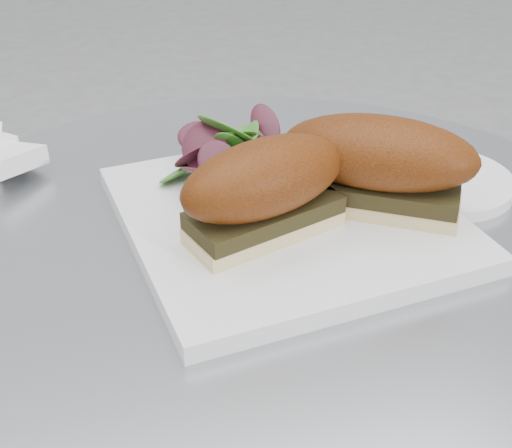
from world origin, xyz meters
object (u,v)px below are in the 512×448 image
(sandwich_left, at_px, (265,188))
(sandwich_right, at_px, (378,162))
(plate, at_px, (287,217))
(saucer, at_px, (444,182))

(sandwich_left, bearing_deg, sandwich_right, -9.08)
(plate, distance_m, sandwich_right, 0.09)
(plate, height_order, sandwich_right, sandwich_right)
(plate, xyz_separation_m, saucer, (0.16, 0.02, -0.00))
(saucer, bearing_deg, sandwich_left, -163.90)
(plate, relative_size, saucer, 2.07)
(sandwich_right, distance_m, saucer, 0.11)
(plate, relative_size, sandwich_right, 1.51)
(sandwich_left, bearing_deg, saucer, -1.81)
(sandwich_left, xyz_separation_m, sandwich_right, (0.10, 0.02, 0.00))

